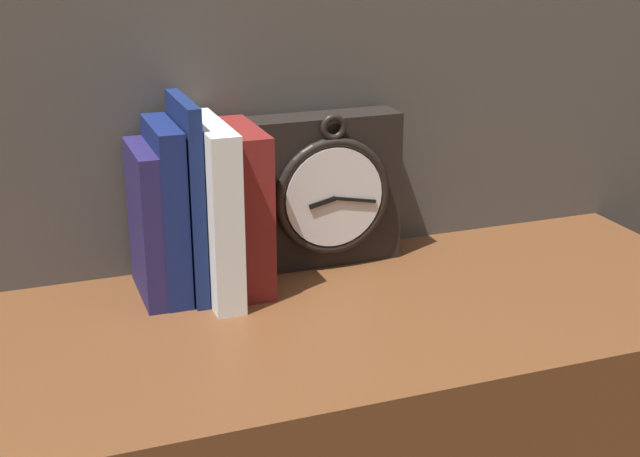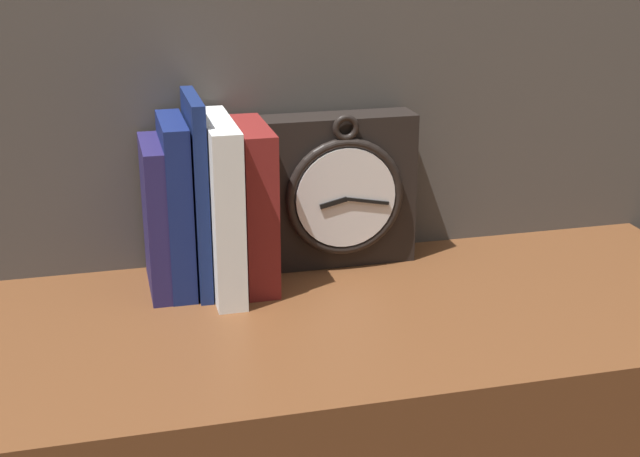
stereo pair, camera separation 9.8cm
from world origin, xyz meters
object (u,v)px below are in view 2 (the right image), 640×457
Objects in this scene: clock at (339,191)px; book_slot2_navy at (197,194)px; book_slot3_white at (221,206)px; book_slot1_navy at (176,205)px; book_slot4_maroon at (254,205)px; book_slot0_navy at (155,217)px.

book_slot2_navy reaches higher than clock.
book_slot1_navy is at bearing 161.13° from book_slot3_white.
book_slot1_navy is at bearing 176.61° from book_slot4_maroon.
book_slot3_white is (0.03, -0.01, -0.01)m from book_slot2_navy.
clock is at bearing 6.84° from book_slot0_navy.
book_slot3_white is 1.06× the size of book_slot4_maroon.
clock is 1.11× the size of book_slot0_navy.
book_slot3_white is at bearing -29.09° from book_slot2_navy.
book_slot1_navy reaches higher than book_slot0_navy.
book_slot1_navy is 1.00× the size of book_slot3_white.
book_slot0_navy is 0.77× the size of book_slot2_navy.
book_slot3_white is at bearing -13.14° from book_slot0_navy.
book_slot1_navy is (-0.21, -0.03, 0.01)m from clock.
book_slot2_navy is 0.03m from book_slot3_white.
book_slot0_navy is 0.87× the size of book_slot1_navy.
clock is 0.98× the size of book_slot1_navy.
clock reaches higher than book_slot4_maroon.
book_slot3_white is (-0.16, -0.05, 0.01)m from clock.
book_slot1_navy reaches higher than clock.
book_slot3_white is (0.08, -0.02, 0.01)m from book_slot0_navy.
book_slot1_navy is 0.09m from book_slot4_maroon.
clock is 0.17m from book_slot3_white.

